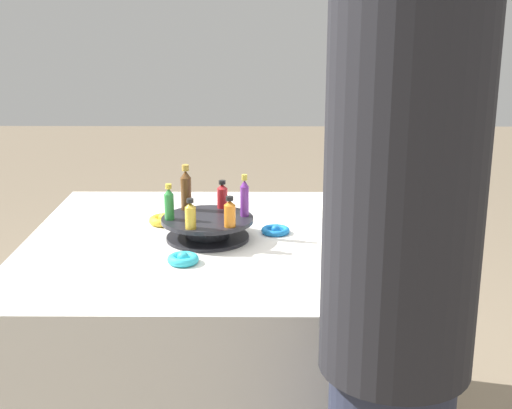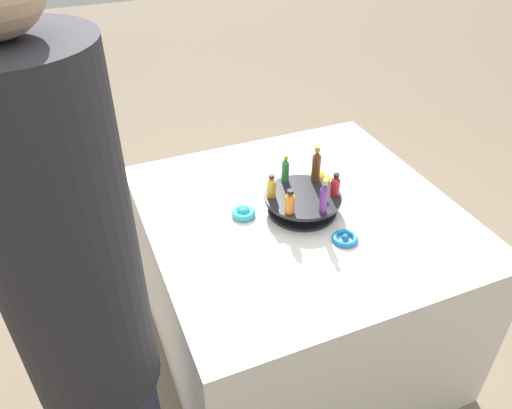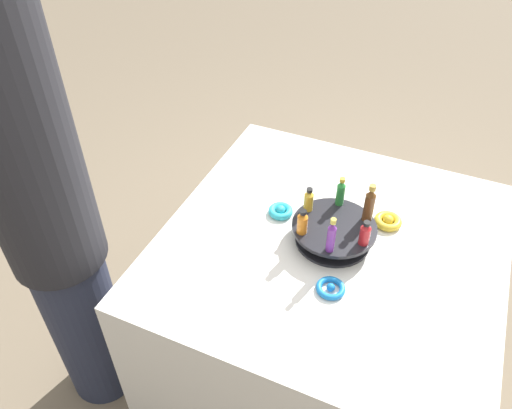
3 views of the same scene
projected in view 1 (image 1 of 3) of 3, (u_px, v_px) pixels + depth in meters
party_table at (210, 348)px, 2.16m from camera, size 1.05×1.05×0.70m
display_stand at (208, 227)px, 2.06m from camera, size 0.27×0.27×0.07m
bottle_red at (222, 195)px, 2.13m from camera, size 0.03×0.03×0.08m
bottle_brown at (186, 189)px, 2.11m from camera, size 0.03×0.03×0.14m
bottle_green at (169, 203)px, 2.02m from camera, size 0.03×0.03×0.10m
bottle_gold at (190, 215)px, 1.94m from camera, size 0.03×0.03×0.08m
bottle_orange at (230, 213)px, 1.96m from camera, size 0.03×0.03×0.09m
bottle_purple at (245, 197)px, 2.05m from camera, size 0.03×0.03×0.12m
ribbon_bow_blue at (275, 230)px, 2.12m from camera, size 0.09×0.09×0.02m
ribbon_bow_gold at (164, 220)px, 2.20m from camera, size 0.09×0.09×0.04m
ribbon_bow_teal at (183, 259)px, 1.87m from camera, size 0.08×0.08×0.03m
person_figure at (398, 296)px, 1.31m from camera, size 0.28×0.28×1.67m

